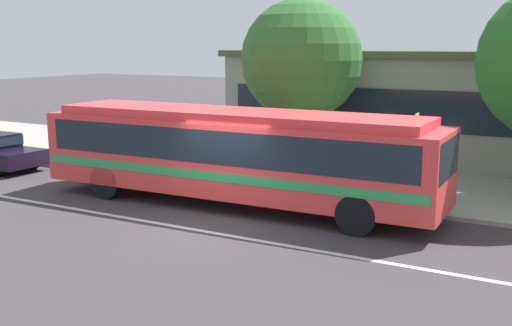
# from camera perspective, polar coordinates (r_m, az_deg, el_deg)

# --- Properties ---
(ground_plane) EXTENTS (120.00, 120.00, 0.00)m
(ground_plane) POSITION_cam_1_polar(r_m,az_deg,el_deg) (16.06, -3.77, -5.42)
(ground_plane) COLOR #3C363A
(sidewalk_slab) EXTENTS (60.00, 8.00, 0.12)m
(sidewalk_slab) POSITION_cam_1_polar(r_m,az_deg,el_deg) (22.14, 6.22, -0.76)
(sidewalk_slab) COLOR #9C958E
(sidewalk_slab) RESTS_ON ground_plane
(lane_stripe_center) EXTENTS (56.00, 0.16, 0.01)m
(lane_stripe_center) POSITION_cam_1_polar(r_m,az_deg,el_deg) (15.42, -5.40, -6.12)
(lane_stripe_center) COLOR silver
(lane_stripe_center) RESTS_ON ground_plane
(transit_bus) EXTENTS (11.70, 2.78, 2.69)m
(transit_bus) POSITION_cam_1_polar(r_m,az_deg,el_deg) (17.35, -1.91, 1.14)
(transit_bus) COLOR #E8393A
(transit_bus) RESTS_ON ground_plane
(pedestrian_waiting_near_sign) EXTENTS (0.38, 0.38, 1.75)m
(pedestrian_waiting_near_sign) POSITION_cam_1_polar(r_m,az_deg,el_deg) (19.65, 5.92, 0.98)
(pedestrian_waiting_near_sign) COLOR #2E3E2E
(pedestrian_waiting_near_sign) RESTS_ON sidewalk_slab
(bus_stop_sign) EXTENTS (0.08, 0.44, 2.52)m
(bus_stop_sign) POSITION_cam_1_polar(r_m,az_deg,el_deg) (17.50, 14.39, 1.45)
(bus_stop_sign) COLOR gray
(bus_stop_sign) RESTS_ON sidewalk_slab
(street_tree_near_stop) EXTENTS (4.11, 4.11, 5.90)m
(street_tree_near_stop) POSITION_cam_1_polar(r_m,az_deg,el_deg) (21.45, 4.19, 9.38)
(street_tree_near_stop) COLOR brown
(street_tree_near_stop) RESTS_ON sidewalk_slab
(station_building) EXTENTS (15.81, 8.26, 4.24)m
(station_building) POSITION_cam_1_polar(r_m,az_deg,el_deg) (26.29, 16.40, 5.25)
(station_building) COLOR gray
(station_building) RESTS_ON ground_plane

